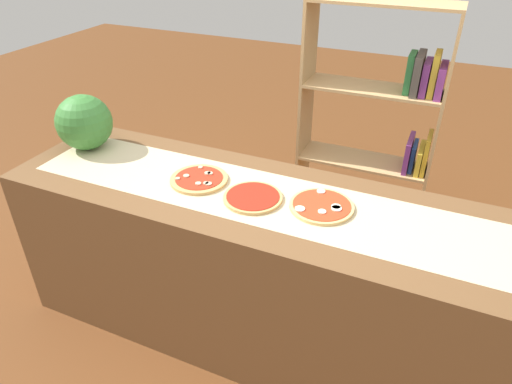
{
  "coord_description": "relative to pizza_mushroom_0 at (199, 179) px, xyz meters",
  "views": [
    {
      "loc": [
        0.73,
        -1.65,
        2.04
      ],
      "look_at": [
        0.0,
        0.0,
        0.91
      ],
      "focal_mm": 32.37,
      "sensor_mm": 36.0,
      "label": 1
    }
  ],
  "objects": [
    {
      "name": "ground_plane",
      "position": [
        0.31,
        -0.01,
        -0.9
      ],
      "size": [
        12.0,
        12.0,
        0.0
      ],
      "primitive_type": "plane",
      "color": "brown"
    },
    {
      "name": "pizza_plain_1",
      "position": [
        0.31,
        -0.04,
        -0.0
      ],
      "size": [
        0.27,
        0.27,
        0.02
      ],
      "color": "tan",
      "rests_on": "parchment_paper"
    },
    {
      "name": "watermelon",
      "position": [
        -0.74,
        0.07,
        0.14
      ],
      "size": [
        0.3,
        0.3,
        0.3
      ],
      "primitive_type": "sphere",
      "color": "#387A33",
      "rests_on": "counter"
    },
    {
      "name": "parchment_paper",
      "position": [
        0.31,
        -0.01,
        -0.01
      ],
      "size": [
        2.27,
        0.45,
        0.0
      ],
      "primitive_type": "cube",
      "color": "beige",
      "rests_on": "counter"
    },
    {
      "name": "counter",
      "position": [
        0.31,
        -0.01,
        -0.46
      ],
      "size": [
        2.49,
        0.72,
        0.89
      ],
      "primitive_type": "cube",
      "color": "brown",
      "rests_on": "ground_plane"
    },
    {
      "name": "bookshelf",
      "position": [
        0.69,
        1.24,
        -0.14
      ],
      "size": [
        0.89,
        0.31,
        1.58
      ],
      "color": "tan",
      "rests_on": "ground_plane"
    },
    {
      "name": "pizza_mushroom_0",
      "position": [
        0.0,
        0.0,
        0.0
      ],
      "size": [
        0.28,
        0.28,
        0.02
      ],
      "color": "tan",
      "rests_on": "parchment_paper"
    },
    {
      "name": "pizza_mozzarella_2",
      "position": [
        0.62,
        0.01,
        -0.0
      ],
      "size": [
        0.29,
        0.29,
        0.02
      ],
      "color": "#DBB26B",
      "rests_on": "parchment_paper"
    }
  ]
}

